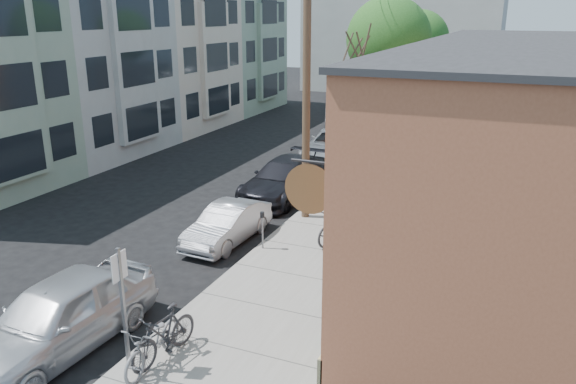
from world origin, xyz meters
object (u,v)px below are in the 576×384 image
at_px(patio_chair_b, 335,326).
at_px(parked_bike_a, 164,335).
at_px(parked_bike_b, 153,343).
at_px(bus, 362,93).
at_px(car_3, 335,146).
at_px(car_2, 285,179).
at_px(car_1, 228,224).
at_px(cyclist, 339,221).
at_px(sign_post, 122,298).
at_px(tree_bare, 351,128).
at_px(patron_grey, 380,236).
at_px(parking_meter_far, 343,161).
at_px(car_0, 58,316).
at_px(patio_chair_a, 358,290).
at_px(utility_pole_near, 305,73).
at_px(parking_meter_near, 262,224).
at_px(tree_leafy_far, 419,41).
at_px(patron_green, 346,269).
at_px(tree_leafy_mid, 389,40).

height_order(patio_chair_b, parked_bike_a, parked_bike_a).
height_order(parked_bike_b, bus, bus).
bearing_deg(parked_bike_b, car_3, 92.88).
distance_m(car_2, bus, 20.56).
bearing_deg(car_1, cyclist, 21.44).
height_order(sign_post, car_2, sign_post).
bearing_deg(tree_bare, patron_grey, -66.82).
distance_m(parking_meter_far, car_0, 15.46).
bearing_deg(patio_chair_a, utility_pole_near, 127.06).
relative_size(parking_meter_far, parked_bike_a, 0.63).
height_order(utility_pole_near, car_3, utility_pole_near).
xyz_separation_m(sign_post, tree_bare, (0.45, 14.66, 0.89)).
relative_size(parking_meter_near, patio_chair_a, 1.41).
relative_size(patio_chair_a, patron_grey, 0.45).
relative_size(parking_meter_near, car_1, 0.32).
bearing_deg(car_3, car_1, -95.31).
relative_size(tree_leafy_far, car_1, 1.90).
bearing_deg(sign_post, utility_pole_near, 89.77).
height_order(parking_meter_near, car_1, parking_meter_near).
height_order(sign_post, parked_bike_a, sign_post).
relative_size(patron_grey, car_1, 0.49).
height_order(patio_chair_a, cyclist, cyclist).
xyz_separation_m(parked_bike_a, car_3, (-2.05, 18.10, 0.10)).
height_order(patron_grey, patron_green, patron_grey).
relative_size(patio_chair_b, car_3, 0.15).
height_order(tree_leafy_far, car_1, tree_leafy_far).
distance_m(parking_meter_near, patron_grey, 3.81).
bearing_deg(car_1, car_2, 94.37).
bearing_deg(patron_grey, cyclist, -151.87).
bearing_deg(patron_green, parking_meter_near, -109.27).
bearing_deg(cyclist, patio_chair_b, 104.66).
distance_m(patio_chair_a, car_0, 7.26).
bearing_deg(parking_meter_near, tree_leafy_far, 88.60).
bearing_deg(patio_chair_a, tree_leafy_far, 101.40).
height_order(sign_post, car_1, sign_post).
relative_size(patron_green, car_2, 0.33).
relative_size(tree_bare, parked_bike_a, 2.62).
bearing_deg(bus, car_2, -87.99).
relative_size(patio_chair_a, car_0, 0.17).
relative_size(utility_pole_near, parked_bike_b, 4.83).
bearing_deg(tree_leafy_mid, patron_grey, -76.72).
bearing_deg(sign_post, car_2, 97.69).
height_order(parking_meter_near, car_2, car_2).
bearing_deg(bus, car_3, -84.50).
bearing_deg(parked_bike_b, car_1, 102.72).
xyz_separation_m(patio_chair_b, bus, (-7.89, 30.19, 1.01)).
distance_m(tree_bare, patio_chair_a, 10.85).
bearing_deg(tree_leafy_mid, parked_bike_a, -89.85).
xyz_separation_m(utility_pole_near, patio_chair_a, (3.71, -5.67, -4.82)).
bearing_deg(tree_leafy_mid, cyclist, -82.97).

